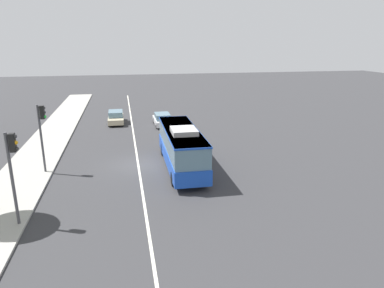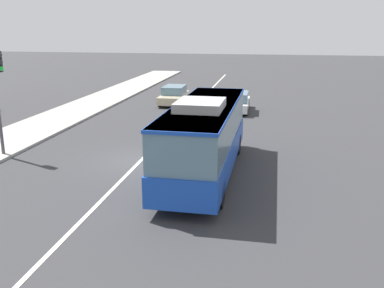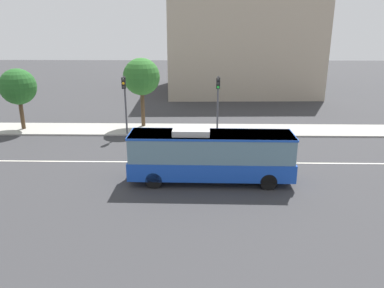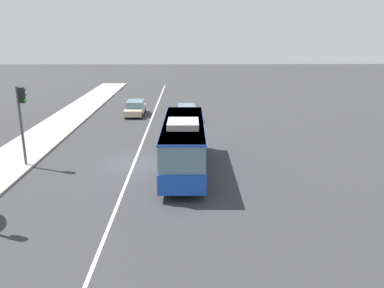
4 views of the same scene
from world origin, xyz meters
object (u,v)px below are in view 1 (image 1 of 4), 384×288
(transit_bus, at_px, (182,146))
(sedan_white, at_px, (162,119))
(traffic_light_near_corner, at_px, (42,127))
(traffic_light_mid_block, at_px, (13,163))
(sedan_beige, at_px, (116,117))

(transit_bus, bearing_deg, sedan_white, -0.09)
(sedan_white, distance_m, traffic_light_near_corner, 17.37)
(sedan_white, bearing_deg, traffic_light_near_corner, 142.08)
(traffic_light_near_corner, bearing_deg, traffic_light_mid_block, -86.30)
(sedan_white, relative_size, traffic_light_mid_block, 0.87)
(sedan_white, xyz_separation_m, sedan_beige, (2.34, 5.37, 0.00))
(traffic_light_near_corner, bearing_deg, sedan_beige, 75.47)
(traffic_light_near_corner, relative_size, traffic_light_mid_block, 1.00)
(sedan_white, height_order, traffic_light_near_corner, traffic_light_near_corner)
(transit_bus, bearing_deg, traffic_light_near_corner, 85.71)
(sedan_white, height_order, traffic_light_mid_block, traffic_light_mid_block)
(transit_bus, height_order, sedan_white, transit_bus)
(transit_bus, xyz_separation_m, sedan_white, (14.56, -0.19, -1.09))
(transit_bus, xyz_separation_m, traffic_light_near_corner, (0.87, 10.12, 1.75))
(sedan_beige, distance_m, traffic_light_near_corner, 17.01)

